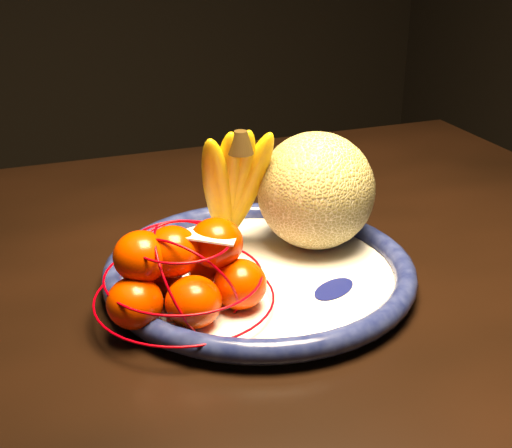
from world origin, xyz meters
name	(u,v)px	position (x,y,z in m)	size (l,w,h in m)	color
dining_table	(114,341)	(0.00, -0.08, 0.67)	(1.53, 0.96, 0.75)	black
fruit_bowl	(259,272)	(0.16, -0.15, 0.76)	(0.36, 0.36, 0.03)	white
cantaloupe	(316,191)	(0.25, -0.11, 0.83)	(0.14, 0.14, 0.14)	olive
banana_bunch	(232,182)	(0.16, -0.08, 0.85)	(0.11, 0.11, 0.17)	#E2B401
mandarin_bag	(184,274)	(0.06, -0.19, 0.80)	(0.22, 0.22, 0.12)	#EF2D00
price_tag	(200,236)	(0.08, -0.19, 0.84)	(0.07, 0.03, 0.00)	white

